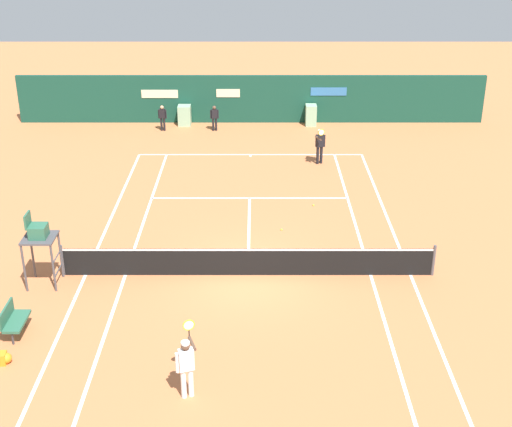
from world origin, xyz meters
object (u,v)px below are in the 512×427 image
at_px(player_bench, 10,319).
at_px(player_near_side, 184,363).
at_px(umpire_chair, 36,237).
at_px(ball_kid_left_post, 212,116).
at_px(tennis_ball_mid_court, 279,230).
at_px(tennis_ball_near_service_line, 311,205).
at_px(ball_kid_right_post, 160,116).
at_px(player_on_baseline, 317,143).

relative_size(player_bench, player_near_side, 0.62).
height_order(umpire_chair, ball_kid_left_post, umpire_chair).
xyz_separation_m(player_near_side, tennis_ball_mid_court, (2.63, 9.45, -0.94)).
height_order(player_bench, tennis_ball_near_service_line, player_bench).
height_order(player_bench, ball_kid_right_post, ball_kid_right_post).
bearing_deg(ball_kid_left_post, ball_kid_right_post, -10.13).
relative_size(player_near_side, tennis_ball_mid_court, 27.09).
xyz_separation_m(ball_kid_left_post, tennis_ball_mid_court, (3.11, -12.11, -0.74)).
xyz_separation_m(player_near_side, ball_kid_right_post, (-3.19, 21.56, -0.20)).
distance_m(player_on_baseline, tennis_ball_near_service_line, 4.98).
relative_size(umpire_chair, tennis_ball_near_service_line, 36.18).
bearing_deg(player_bench, ball_kid_left_post, 166.21).
height_order(player_bench, ball_kid_left_post, ball_kid_left_post).
bearing_deg(player_on_baseline, umpire_chair, 27.37).
distance_m(umpire_chair, tennis_ball_near_service_line, 11.04).
bearing_deg(umpire_chair, ball_kid_left_post, 164.15).
bearing_deg(tennis_ball_near_service_line, player_near_side, -108.77).
distance_m(player_bench, ball_kid_left_post, 19.43).
bearing_deg(tennis_ball_mid_court, ball_kid_left_post, 104.39).
height_order(player_bench, player_near_side, player_near_side).
distance_m(player_bench, tennis_ball_near_service_line, 12.81).
bearing_deg(player_bench, tennis_ball_near_service_line, 134.78).
xyz_separation_m(umpire_chair, tennis_ball_mid_court, (7.66, 3.93, -1.63)).
bearing_deg(player_bench, player_on_baseline, 145.00).
relative_size(umpire_chair, tennis_ball_mid_court, 36.18).
bearing_deg(ball_kid_left_post, player_bench, 66.08).
bearing_deg(tennis_ball_mid_court, player_on_baseline, 74.49).
height_order(tennis_ball_near_service_line, tennis_ball_mid_court, same).
bearing_deg(ball_kid_left_post, tennis_ball_near_service_line, 104.20).
height_order(player_on_baseline, tennis_ball_mid_court, player_on_baseline).
bearing_deg(ball_kid_right_post, ball_kid_left_post, -172.30).
distance_m(player_on_baseline, ball_kid_right_post, 9.26).
distance_m(player_on_baseline, player_near_side, 17.18).
height_order(umpire_chair, tennis_ball_mid_court, umpire_chair).
distance_m(player_bench, ball_kid_right_post, 18.97).
relative_size(player_near_side, ball_kid_right_post, 1.36).
xyz_separation_m(player_on_baseline, player_near_side, (-4.60, -16.55, 0.00)).
height_order(player_on_baseline, player_near_side, player_near_side).
height_order(player_bench, player_on_baseline, player_on_baseline).
bearing_deg(player_near_side, ball_kid_left_post, 72.33).
relative_size(ball_kid_right_post, ball_kid_left_post, 1.01).
xyz_separation_m(umpire_chair, ball_kid_left_post, (4.55, 16.03, -0.89)).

